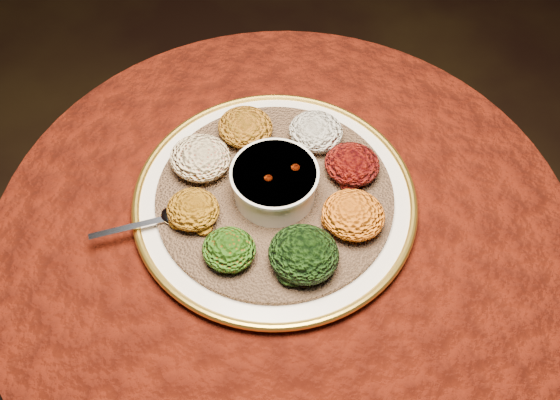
% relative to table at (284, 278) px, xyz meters
% --- Properties ---
extents(table, '(0.96, 0.96, 0.73)m').
position_rel_table_xyz_m(table, '(0.00, 0.00, 0.00)').
color(table, black).
rests_on(table, ground).
extents(platter, '(0.48, 0.48, 0.02)m').
position_rel_table_xyz_m(platter, '(-0.03, 0.03, 0.19)').
color(platter, white).
rests_on(platter, table).
extents(injera, '(0.41, 0.41, 0.01)m').
position_rel_table_xyz_m(injera, '(-0.03, 0.03, 0.20)').
color(injera, '#886244').
rests_on(injera, platter).
extents(stew_bowl, '(0.14, 0.14, 0.06)m').
position_rel_table_xyz_m(stew_bowl, '(-0.03, 0.03, 0.24)').
color(stew_bowl, silver).
rests_on(stew_bowl, injera).
extents(spoon, '(0.13, 0.11, 0.01)m').
position_rel_table_xyz_m(spoon, '(-0.17, -0.08, 0.21)').
color(spoon, silver).
rests_on(spoon, injera).
extents(portion_ayib, '(0.09, 0.09, 0.05)m').
position_rel_table_xyz_m(portion_ayib, '(-0.01, 0.17, 0.23)').
color(portion_ayib, silver).
rests_on(portion_ayib, injera).
extents(portion_kitfo, '(0.09, 0.09, 0.04)m').
position_rel_table_xyz_m(portion_kitfo, '(0.07, 0.13, 0.23)').
color(portion_kitfo, black).
rests_on(portion_kitfo, injera).
extents(portion_tikil, '(0.10, 0.09, 0.05)m').
position_rel_table_xyz_m(portion_tikil, '(0.10, 0.03, 0.23)').
color(portion_tikil, '#B05E0E').
rests_on(portion_tikil, injera).
extents(portion_gomen, '(0.11, 0.10, 0.05)m').
position_rel_table_xyz_m(portion_gomen, '(0.06, -0.07, 0.23)').
color(portion_gomen, black).
rests_on(portion_gomen, injera).
extents(portion_mixveg, '(0.08, 0.08, 0.04)m').
position_rel_table_xyz_m(portion_mixveg, '(-0.05, -0.10, 0.23)').
color(portion_mixveg, '#993B09').
rests_on(portion_mixveg, injera).
extents(portion_kik, '(0.08, 0.08, 0.04)m').
position_rel_table_xyz_m(portion_kik, '(-0.13, -0.06, 0.23)').
color(portion_kik, '#9B5F0D').
rests_on(portion_kik, injera).
extents(portion_timatim, '(0.10, 0.10, 0.05)m').
position_rel_table_xyz_m(portion_timatim, '(-0.17, 0.04, 0.23)').
color(portion_timatim, maroon).
rests_on(portion_timatim, injera).
extents(portion_shiro, '(0.10, 0.09, 0.05)m').
position_rel_table_xyz_m(portion_shiro, '(-0.13, 0.13, 0.23)').
color(portion_shiro, '#A15A13').
rests_on(portion_shiro, injera).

